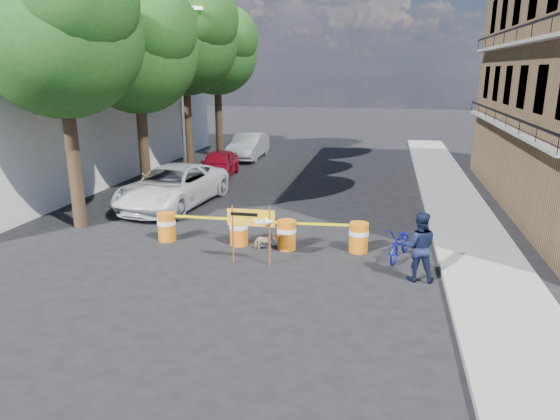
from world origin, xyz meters
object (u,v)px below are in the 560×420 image
at_px(barrel_far_right, 359,237).
at_px(pedestrian, 419,247).
at_px(dog, 264,242).
at_px(barrel_far_left, 167,226).
at_px(barrel_mid_left, 239,230).
at_px(sedan_silver, 248,146).
at_px(barrel_mid_right, 287,234).
at_px(suv_white, 173,186).
at_px(sedan_red, 219,164).
at_px(bicycle, 401,229).
at_px(detour_sign, 257,223).

height_order(barrel_far_right, pedestrian, pedestrian).
height_order(pedestrian, dog, pedestrian).
xyz_separation_m(barrel_far_left, barrel_mid_left, (2.35, 0.09, 0.00)).
bearing_deg(dog, sedan_silver, 8.47).
xyz_separation_m(barrel_far_left, sedan_silver, (-1.53, 15.24, 0.30)).
height_order(barrel_far_left, barrel_mid_right, same).
distance_m(barrel_mid_right, pedestrian, 4.08).
xyz_separation_m(suv_white, sedan_silver, (0.00, 11.26, -0.02)).
bearing_deg(barrel_far_right, sedan_silver, 116.67).
height_order(barrel_mid_right, sedan_red, sedan_red).
bearing_deg(bicycle, pedestrian, -58.38).
height_order(barrel_far_right, suv_white, suv_white).
relative_size(barrel_mid_left, dog, 1.43).
xyz_separation_m(pedestrian, dog, (-4.37, 1.30, -0.65)).
bearing_deg(barrel_mid_left, suv_white, 134.94).
xyz_separation_m(barrel_far_left, barrel_far_right, (6.02, 0.21, 0.00)).
bearing_deg(sedan_silver, barrel_far_right, -64.00).
bearing_deg(barrel_far_right, dog, -170.18).
bearing_deg(barrel_mid_right, bicycle, -1.76).
bearing_deg(sedan_red, barrel_mid_left, -73.78).
distance_m(bicycle, dog, 4.02).
bearing_deg(dog, sedan_red, 17.19).
bearing_deg(suv_white, pedestrian, -24.75).
height_order(barrel_far_left, sedan_silver, sedan_silver).
bearing_deg(bicycle, detour_sign, -144.37).
relative_size(barrel_mid_right, sedan_silver, 0.19).
distance_m(suv_white, sedan_silver, 11.26).
height_order(barrel_far_left, pedestrian, pedestrian).
bearing_deg(dog, pedestrian, -115.24).
bearing_deg(sedan_silver, detour_sign, -74.43).
xyz_separation_m(barrel_mid_left, dog, (0.90, -0.35, -0.21)).
relative_size(detour_sign, pedestrian, 0.93).
height_order(detour_sign, sedan_red, detour_sign).
height_order(dog, sedan_red, sedan_red).
bearing_deg(detour_sign, barrel_mid_right, 68.26).
xyz_separation_m(barrel_far_right, bicycle, (1.20, -0.31, 0.43)).
bearing_deg(barrel_far_left, pedestrian, -11.60).
bearing_deg(bicycle, barrel_far_left, -164.37).
bearing_deg(sedan_red, barrel_far_left, -86.94).
xyz_separation_m(detour_sign, suv_white, (-4.86, 5.43, -0.44)).
xyz_separation_m(detour_sign, pedestrian, (4.29, -0.11, -0.32)).
xyz_separation_m(barrel_mid_left, barrel_far_right, (3.66, 0.13, 0.00)).
relative_size(barrel_mid_right, dog, 1.43).
distance_m(barrel_far_right, bicycle, 1.31).
distance_m(barrel_mid_left, dog, 0.99).
bearing_deg(bicycle, barrel_mid_left, -165.78).
bearing_deg(detour_sign, sedan_silver, 104.95).
height_order(pedestrian, sedan_silver, pedestrian).
height_order(barrel_mid_right, sedan_silver, sedan_silver).
relative_size(barrel_mid_right, bicycle, 0.50).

